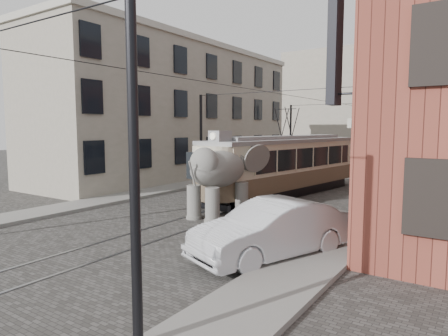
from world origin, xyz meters
The scene contains 10 objects.
ground centered at (0.00, 0.00, 0.00)m, with size 120.00×120.00×0.00m, color #464340.
tram_rails centered at (0.00, 0.00, 0.01)m, with size 1.54×80.00×0.02m, color slate, non-canonical shape.
sidewalk_right centered at (6.00, 0.00, 0.07)m, with size 2.00×60.00×0.15m, color slate.
sidewalk_left centered at (-6.50, 0.00, 0.07)m, with size 2.00×60.00×0.15m, color slate.
stucco_building centered at (-11.00, 10.00, 5.00)m, with size 7.00×24.00×10.00m, color gray.
distant_block centered at (0.00, 40.00, 7.00)m, with size 28.00×10.00×14.00m, color gray.
catenary centered at (-0.20, 5.00, 3.00)m, with size 11.00×30.20×6.00m, color black, non-canonical shape.
tram centered at (0.39, 6.22, 2.49)m, with size 2.59×12.57×4.99m, color beige, non-canonical shape.
elephant centered at (0.34, -0.57, 1.61)m, with size 2.89×5.25×3.22m, color slate, non-canonical shape.
parked_car centered at (4.80, -4.18, 0.86)m, with size 1.83×5.19×1.71m, color #AFB0B4.
Camera 1 is at (10.02, -14.51, 3.88)m, focal length 31.50 mm.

